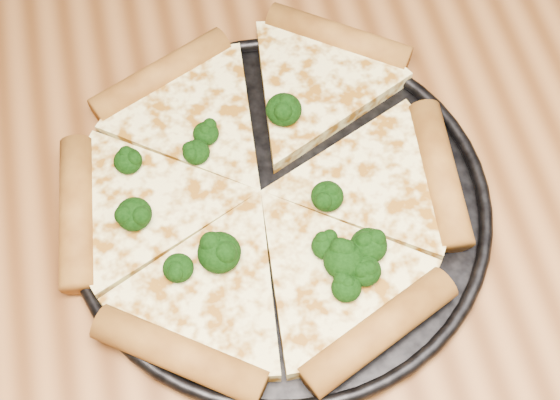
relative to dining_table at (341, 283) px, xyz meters
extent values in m
cube|color=brown|center=(0.00, 0.00, 0.07)|extent=(1.20, 0.90, 0.04)
cylinder|color=black|center=(-0.05, 0.04, 0.09)|extent=(0.33, 0.33, 0.01)
torus|color=black|center=(-0.05, 0.04, 0.10)|extent=(0.34, 0.34, 0.01)
cylinder|color=#A26A28|center=(0.04, 0.19, 0.11)|extent=(0.12, 0.10, 0.03)
cylinder|color=#A26A28|center=(-0.12, 0.18, 0.11)|extent=(0.13, 0.08, 0.03)
cylinder|color=#A26A28|center=(-0.21, 0.06, 0.11)|extent=(0.04, 0.13, 0.03)
cylinder|color=#A26A28|center=(-0.15, -0.07, 0.11)|extent=(0.12, 0.10, 0.03)
cylinder|color=#A26A28|center=(0.00, -0.09, 0.11)|extent=(0.13, 0.08, 0.03)
cylinder|color=#A26A28|center=(0.08, 0.03, 0.11)|extent=(0.04, 0.13, 0.03)
ellipsoid|color=black|center=(-0.02, -0.02, 0.12)|extent=(0.02, 0.02, 0.02)
ellipsoid|color=black|center=(-0.09, 0.11, 0.12)|extent=(0.02, 0.02, 0.02)
ellipsoid|color=black|center=(-0.16, 0.09, 0.12)|extent=(0.02, 0.02, 0.02)
ellipsoid|color=black|center=(0.00, -0.04, 0.12)|extent=(0.03, 0.03, 0.02)
ellipsoid|color=black|center=(-0.14, -0.01, 0.12)|extent=(0.02, 0.02, 0.02)
ellipsoid|color=black|center=(-0.03, 0.11, 0.12)|extent=(0.03, 0.03, 0.02)
ellipsoid|color=black|center=(-0.10, -0.01, 0.12)|extent=(0.03, 0.03, 0.02)
ellipsoid|color=black|center=(-0.01, -0.03, 0.12)|extent=(0.03, 0.03, 0.02)
ellipsoid|color=black|center=(-0.02, -0.05, 0.12)|extent=(0.02, 0.02, 0.02)
ellipsoid|color=black|center=(0.01, -0.02, 0.12)|extent=(0.03, 0.03, 0.02)
ellipsoid|color=black|center=(-0.16, 0.04, 0.12)|extent=(0.03, 0.03, 0.02)
ellipsoid|color=black|center=(-0.01, 0.03, 0.12)|extent=(0.03, 0.03, 0.02)
ellipsoid|color=black|center=(-0.11, 0.09, 0.12)|extent=(0.02, 0.02, 0.02)
camera|label=1|loc=(-0.12, -0.28, 0.69)|focal=53.39mm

